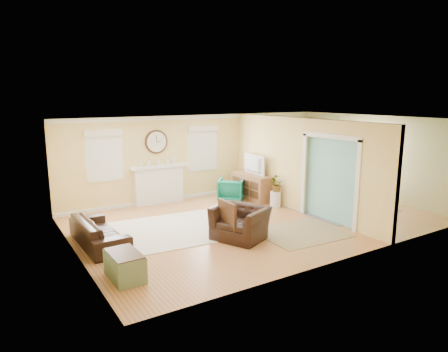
{
  "coord_description": "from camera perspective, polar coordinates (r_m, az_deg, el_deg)",
  "views": [
    {
      "loc": [
        -5.99,
        -8.06,
        3.18
      ],
      "look_at": [
        -0.8,
        0.3,
        1.2
      ],
      "focal_mm": 32.0,
      "sensor_mm": 36.0,
      "label": 1
    }
  ],
  "objects": [
    {
      "name": "ceiling",
      "position": [
        10.06,
        4.83,
        8.03
      ],
      "size": [
        9.0,
        6.0,
        0.02
      ],
      "primitive_type": "cube",
      "color": "white",
      "rests_on": "wall_back"
    },
    {
      "name": "garden_stool",
      "position": [
        11.71,
        7.35,
        -3.31
      ],
      "size": [
        0.31,
        0.31,
        0.46
      ],
      "primitive_type": "cylinder",
      "color": "white",
      "rests_on": "floor"
    },
    {
      "name": "dining_chair_e",
      "position": [
        12.54,
        16.97,
        -1.0
      ],
      "size": [
        0.52,
        0.52,
        1.02
      ],
      "color": "slate",
      "rests_on": "floor"
    },
    {
      "name": "dining_chair_n",
      "position": [
        12.93,
        11.51,
        -0.45
      ],
      "size": [
        0.52,
        0.52,
        0.99
      ],
      "color": "slate",
      "rests_on": "floor"
    },
    {
      "name": "credenza",
      "position": [
        12.49,
        3.99,
        -1.51
      ],
      "size": [
        0.54,
        1.58,
        0.8
      ],
      "color": "#8E5F40",
      "rests_on": "floor"
    },
    {
      "name": "potted_plant",
      "position": [
        11.61,
        7.41,
        -1.13
      ],
      "size": [
        0.4,
        0.45,
        0.45
      ],
      "primitive_type": "imported",
      "rotation": [
        0.0,
        0.0,
        1.7
      ],
      "color": "#337F33",
      "rests_on": "garden_stool"
    },
    {
      "name": "rug_grey",
      "position": [
        12.28,
        14.6,
        -3.97
      ],
      "size": [
        2.55,
        3.19,
        0.01
      ],
      "primitive_type": "cube",
      "color": "slate",
      "rests_on": "floor"
    },
    {
      "name": "window_left",
      "position": [
        11.5,
        -16.76,
        3.29
      ],
      "size": [
        1.05,
        0.13,
        1.42
      ],
      "color": "white",
      "rests_on": "wall_back"
    },
    {
      "name": "dining_chair_w",
      "position": [
        11.69,
        13.17,
        -1.7
      ],
      "size": [
        0.54,
        0.54,
        1.01
      ],
      "color": "white",
      "rests_on": "floor"
    },
    {
      "name": "window_right",
      "position": [
        12.65,
        -3.07,
        4.45
      ],
      "size": [
        1.05,
        0.13,
        1.42
      ],
      "color": "white",
      "rests_on": "wall_back"
    },
    {
      "name": "french_doors",
      "position": [
        13.35,
        20.27,
        1.71
      ],
      "size": [
        0.06,
        1.7,
        2.2
      ],
      "color": "white",
      "rests_on": "ground"
    },
    {
      "name": "floor",
      "position": [
        10.53,
        4.59,
        -6.23
      ],
      "size": [
        9.0,
        9.0,
        0.0
      ],
      "primitive_type": "plane",
      "color": "#9C6639",
      "rests_on": "ground"
    },
    {
      "name": "sofa",
      "position": [
        9.12,
        -17.44,
        -7.62
      ],
      "size": [
        0.86,
        2.04,
        0.59
      ],
      "primitive_type": "imported",
      "rotation": [
        0.0,
        0.0,
        1.61
      ],
      "color": "black",
      "rests_on": "floor"
    },
    {
      "name": "green_chair",
      "position": [
        12.25,
        1.01,
        -2.0
      ],
      "size": [
        1.06,
        1.06,
        0.69
      ],
      "primitive_type": "imported",
      "rotation": [
        0.0,
        0.0,
        2.41
      ],
      "color": "#0C664C",
      "rests_on": "floor"
    },
    {
      "name": "rug_jute",
      "position": [
        9.68,
        10.96,
        -7.97
      ],
      "size": [
        2.06,
        1.72,
        0.01
      ],
      "primitive_type": "cube",
      "rotation": [
        0.0,
        0.0,
        -0.06
      ],
      "color": "#9C875D",
      "rests_on": "floor"
    },
    {
      "name": "wall_front",
      "position": [
        8.06,
        17.49,
        -2.64
      ],
      "size": [
        9.0,
        0.02,
        2.6
      ],
      "primitive_type": "cube",
      "color": "#DFC56C",
      "rests_on": "ground"
    },
    {
      "name": "trunk",
      "position": [
        7.41,
        -13.99,
        -12.33
      ],
      "size": [
        0.53,
        0.85,
        0.49
      ],
      "color": "slate",
      "rests_on": "floor"
    },
    {
      "name": "wall_back",
      "position": [
        12.71,
        -3.36,
        2.86
      ],
      "size": [
        9.0,
        0.02,
        2.6
      ],
      "primitive_type": "cube",
      "color": "#DFC56C",
      "rests_on": "ground"
    },
    {
      "name": "eames_chair",
      "position": [
        9.06,
        2.32,
        -6.72
      ],
      "size": [
        1.37,
        1.44,
        0.73
      ],
      "primitive_type": "imported",
      "rotation": [
        0.0,
        0.0,
        -1.14
      ],
      "color": "black",
      "rests_on": "floor"
    },
    {
      "name": "fireplace",
      "position": [
        12.1,
        -9.3,
        -1.1
      ],
      "size": [
        1.7,
        0.3,
        1.17
      ],
      "color": "white",
      "rests_on": "ground"
    },
    {
      "name": "partition",
      "position": [
        11.36,
        10.01,
        1.97
      ],
      "size": [
        0.17,
        6.0,
        2.6
      ],
      "color": "#DFC56C",
      "rests_on": "ground"
    },
    {
      "name": "dining_chair_s",
      "position": [
        11.39,
        18.93,
        -2.67
      ],
      "size": [
        0.5,
        0.5,
        0.91
      ],
      "color": "slate",
      "rests_on": "floor"
    },
    {
      "name": "rug_cream",
      "position": [
        9.78,
        -7.43,
        -7.64
      ],
      "size": [
        3.1,
        2.75,
        0.02
      ],
      "primitive_type": "cube",
      "rotation": [
        0.0,
        0.0,
        -0.09
      ],
      "color": "beige",
      "rests_on": "floor"
    },
    {
      "name": "tv",
      "position": [
        12.34,
        3.97,
        1.64
      ],
      "size": [
        0.15,
        1.04,
        0.6
      ],
      "primitive_type": "imported",
      "rotation": [
        0.0,
        0.0,
        1.55
      ],
      "color": "black",
      "rests_on": "credenza"
    },
    {
      "name": "wall_right",
      "position": [
        13.36,
        20.45,
        2.57
      ],
      "size": [
        0.02,
        6.0,
        2.6
      ],
      "primitive_type": "cube",
      "color": "#DFC56C",
      "rests_on": "ground"
    },
    {
      "name": "wall_left",
      "position": [
        8.41,
        -20.82,
        -2.29
      ],
      "size": [
        0.02,
        6.0,
        2.6
      ],
      "primitive_type": "cube",
      "color": "#DFC56C",
      "rests_on": "ground"
    },
    {
      "name": "pendant",
      "position": [
        12.11,
        16.34,
        6.29
      ],
      "size": [
        0.3,
        0.3,
        0.55
      ],
      "color": "gold",
      "rests_on": "ceiling"
    },
    {
      "name": "wall_clock",
      "position": [
        11.98,
        -9.65,
        4.84
      ],
      "size": [
        0.7,
        0.07,
        0.7
      ],
      "color": "#4E2F18",
      "rests_on": "wall_back"
    },
    {
      "name": "dining_table",
      "position": [
        12.21,
        14.67,
        -2.6
      ],
      "size": [
        1.06,
        1.81,
        0.62
      ],
      "primitive_type": "imported",
      "rotation": [
        0.0,
        0.0,
        1.53
      ],
      "color": "#4E2F18",
      "rests_on": "floor"
    }
  ]
}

